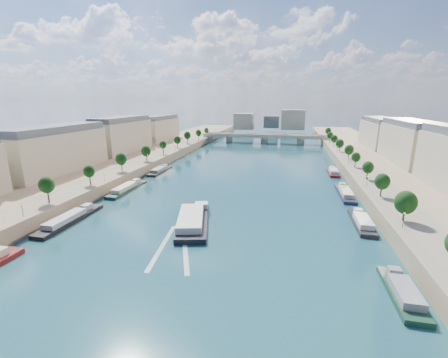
% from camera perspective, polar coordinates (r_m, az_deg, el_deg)
% --- Properties ---
extents(ground, '(700.00, 700.00, 0.00)m').
position_cam_1_polar(ground, '(143.77, 3.13, -0.47)').
color(ground, '#0E2B3E').
rests_on(ground, ground).
extents(quay_left, '(44.00, 520.00, 5.00)m').
position_cam_1_polar(quay_left, '(169.71, -21.63, 1.74)').
color(quay_left, '#9E8460').
rests_on(quay_left, ground).
extents(quay_right, '(44.00, 520.00, 5.00)m').
position_cam_1_polar(quay_right, '(150.14, 31.40, -1.03)').
color(quay_right, '#9E8460').
rests_on(quay_right, ground).
extents(pave_left, '(14.00, 520.00, 0.10)m').
position_cam_1_polar(pave_left, '(161.37, -17.27, 2.41)').
color(pave_left, gray).
rests_on(pave_left, quay_left).
extents(pave_right, '(14.00, 520.00, 0.10)m').
position_cam_1_polar(pave_right, '(145.20, 25.95, 0.23)').
color(pave_right, gray).
rests_on(pave_right, quay_right).
extents(trees_left, '(4.80, 268.80, 8.26)m').
position_cam_1_polar(trees_left, '(161.10, -16.45, 4.43)').
color(trees_left, '#382B1E').
rests_on(trees_left, ground).
extents(trees_right, '(4.80, 268.80, 8.26)m').
position_cam_1_polar(trees_right, '(153.16, 24.62, 3.16)').
color(trees_right, '#382B1E').
rests_on(trees_right, ground).
extents(lamps_left, '(0.36, 200.36, 4.28)m').
position_cam_1_polar(lamps_left, '(150.13, -17.69, 2.55)').
color(lamps_left, black).
rests_on(lamps_left, ground).
extents(lamps_right, '(0.36, 200.36, 4.28)m').
position_cam_1_polar(lamps_right, '(148.35, 23.96, 1.83)').
color(lamps_right, black).
rests_on(lamps_right, ground).
extents(buildings_left, '(16.00, 226.00, 23.20)m').
position_cam_1_polar(buildings_left, '(184.51, -23.38, 6.96)').
color(buildings_left, '#B9A78E').
rests_on(buildings_left, ground).
extents(buildings_right, '(16.00, 226.00, 23.20)m').
position_cam_1_polar(buildings_right, '(163.26, 35.05, 4.60)').
color(buildings_right, '#B9A78E').
rests_on(buildings_right, ground).
extents(skyline, '(79.00, 42.00, 22.00)m').
position_cam_1_polar(skyline, '(357.72, 9.44, 10.93)').
color(skyline, '#B9A78E').
rests_on(skyline, ground).
extents(bridge, '(112.00, 12.00, 8.15)m').
position_cam_1_polar(bridge, '(274.38, 7.70, 7.84)').
color(bridge, '#C1B79E').
rests_on(bridge, ground).
extents(tour_barge, '(16.39, 32.29, 4.22)m').
position_cam_1_polar(tour_barge, '(96.29, -5.96, -7.65)').
color(tour_barge, black).
rests_on(tour_barge, ground).
extents(wake, '(14.04, 25.93, 0.04)m').
position_cam_1_polar(wake, '(82.76, -9.57, -12.65)').
color(wake, silver).
rests_on(wake, ground).
extents(moored_barges_left, '(5.00, 153.57, 3.60)m').
position_cam_1_polar(moored_barges_left, '(110.49, -26.41, -6.40)').
color(moored_barges_left, '#192038').
rests_on(moored_barges_left, ground).
extents(moored_barges_right, '(5.00, 162.05, 3.60)m').
position_cam_1_polar(moored_barges_right, '(101.22, 25.14, -8.14)').
color(moored_barges_right, black).
rests_on(moored_barges_right, ground).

